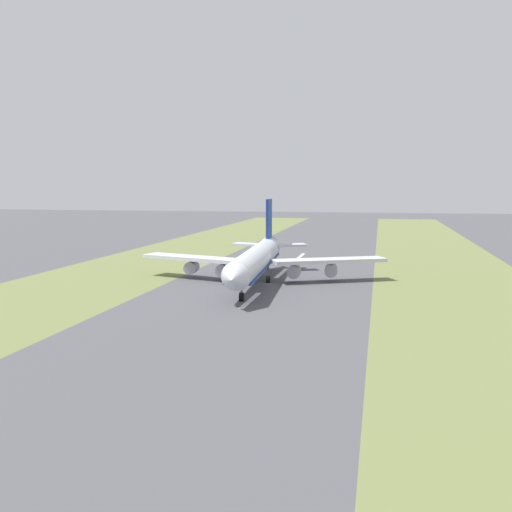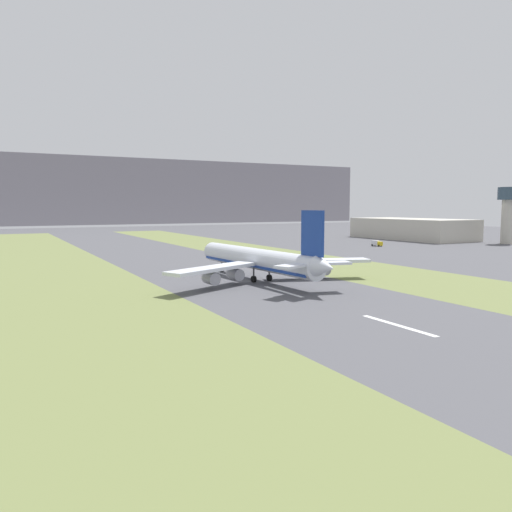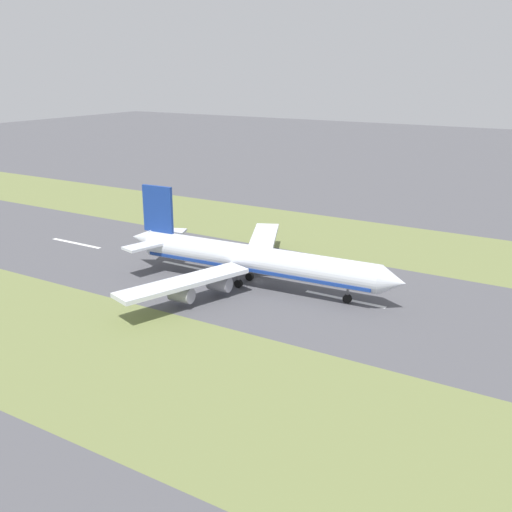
# 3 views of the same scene
# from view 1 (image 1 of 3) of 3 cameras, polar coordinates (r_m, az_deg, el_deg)

# --- Properties ---
(ground_plane) EXTENTS (800.00, 800.00, 0.00)m
(ground_plane) POSITION_cam_1_polar(r_m,az_deg,el_deg) (146.69, 1.24, -2.69)
(ground_plane) COLOR #4C4C51
(grass_median_west) EXTENTS (40.00, 600.00, 0.01)m
(grass_median_west) POSITION_cam_1_polar(r_m,az_deg,el_deg) (145.51, 18.97, -3.13)
(grass_median_west) COLOR olive
(grass_median_west) RESTS_ON ground
(grass_median_east) EXTENTS (40.00, 600.00, 0.01)m
(grass_median_east) POSITION_cam_1_polar(r_m,az_deg,el_deg) (160.97, -14.72, -2.06)
(grass_median_east) COLOR olive
(grass_median_east) RESTS_ON ground
(centreline_dash_near) EXTENTS (1.20, 18.00, 0.01)m
(centreline_dash_near) POSITION_cam_1_polar(r_m,az_deg,el_deg) (204.13, 4.25, -0.04)
(centreline_dash_near) COLOR silver
(centreline_dash_near) RESTS_ON ground
(centreline_dash_mid) EXTENTS (1.20, 18.00, 0.01)m
(centreline_dash_mid) POSITION_cam_1_polar(r_m,az_deg,el_deg) (164.89, 2.43, -1.64)
(centreline_dash_mid) COLOR silver
(centreline_dash_mid) RESTS_ON ground
(centreline_dash_far) EXTENTS (1.20, 18.00, 0.01)m
(centreline_dash_far) POSITION_cam_1_polar(r_m,az_deg,el_deg) (126.13, -0.53, -4.23)
(centreline_dash_far) COLOR silver
(centreline_dash_far) RESTS_ON ground
(airplane_main_jet) EXTENTS (64.01, 67.21, 20.20)m
(airplane_main_jet) POSITION_cam_1_polar(r_m,az_deg,el_deg) (147.00, 0.11, -0.29)
(airplane_main_jet) COLOR silver
(airplane_main_jet) RESTS_ON ground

